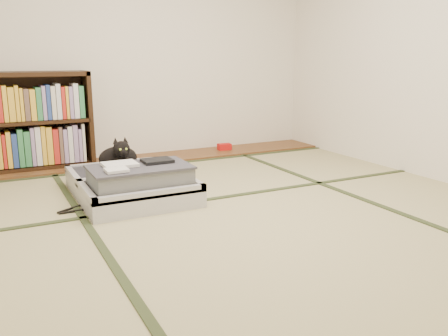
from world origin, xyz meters
name	(u,v)px	position (x,y,z in m)	size (l,w,h in m)	color
floor	(240,214)	(0.00, 0.00, 0.00)	(4.50, 4.50, 0.00)	tan
wood_strip	(150,159)	(0.00, 2.00, 0.01)	(4.00, 0.50, 0.02)	brown
red_item	(224,147)	(0.91, 2.03, 0.06)	(0.15, 0.09, 0.07)	red
tatami_borders	(210,195)	(0.00, 0.49, 0.00)	(4.00, 4.50, 0.01)	#2D381E
bookcase	(12,124)	(-1.30, 2.07, 0.45)	(1.44, 0.33, 0.93)	black
suitcase	(132,183)	(-0.56, 0.73, 0.11)	(0.82, 1.09, 0.32)	#B7B8BC
cat	(119,157)	(-0.58, 1.02, 0.27)	(0.36, 0.37, 0.29)	black
cable_coil	(140,166)	(-0.39, 1.05, 0.17)	(0.11, 0.11, 0.03)	white
hanger	(87,208)	(-0.93, 0.60, 0.01)	(0.41, 0.20, 0.01)	black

